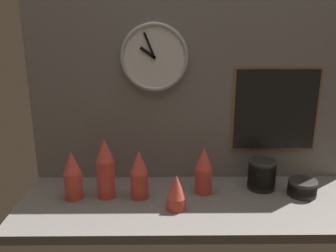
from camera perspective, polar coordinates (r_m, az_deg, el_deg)
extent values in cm
cube|color=slate|center=(167.24, 4.38, -12.34)|extent=(160.00, 56.00, 4.00)
cube|color=slate|center=(174.91, 4.05, 7.90)|extent=(160.00, 3.00, 105.00)
cone|color=#DB4C3D|center=(156.28, 1.32, -11.44)|extent=(8.31, 8.31, 10.67)
cone|color=#DB4C3D|center=(155.64, 1.32, -11.00)|extent=(8.31, 8.31, 10.67)
cone|color=#DB4C3D|center=(155.01, 1.32, -10.55)|extent=(8.31, 8.31, 10.67)
cone|color=#DB4C3D|center=(154.40, 1.33, -10.09)|extent=(8.31, 8.31, 10.67)
cone|color=#DB4C3D|center=(153.79, 1.33, -9.64)|extent=(8.31, 8.31, 10.67)
cone|color=#DB4C3D|center=(168.80, -9.85, -9.47)|extent=(8.31, 8.31, 10.67)
cone|color=#DB4C3D|center=(168.21, -9.87, -9.05)|extent=(8.31, 8.31, 10.67)
cone|color=#DB4C3D|center=(167.63, -9.89, -8.62)|extent=(8.31, 8.31, 10.67)
cone|color=#DB4C3D|center=(167.06, -9.91, -8.20)|extent=(8.31, 8.31, 10.67)
cone|color=#DB4C3D|center=(166.50, -9.94, -7.77)|extent=(8.31, 8.31, 10.67)
cone|color=#DB4C3D|center=(165.94, -9.96, -7.34)|extent=(8.31, 8.31, 10.67)
cone|color=#DB4C3D|center=(165.40, -9.98, -6.91)|extent=(8.31, 8.31, 10.67)
cone|color=#DB4C3D|center=(164.87, -10.01, -6.47)|extent=(8.31, 8.31, 10.67)
cone|color=#DB4C3D|center=(164.35, -10.03, -6.03)|extent=(8.31, 8.31, 10.67)
cone|color=#DB4C3D|center=(163.83, -10.06, -5.59)|extent=(8.31, 8.31, 10.67)
cone|color=#DB4C3D|center=(163.33, -10.08, -5.14)|extent=(8.31, 8.31, 10.67)
cone|color=#DB4C3D|center=(162.83, -10.10, -4.70)|extent=(8.31, 8.31, 10.67)
cone|color=#DB4C3D|center=(162.35, -10.13, -4.25)|extent=(8.31, 8.31, 10.67)
cone|color=#DB4C3D|center=(161.88, -10.15, -3.79)|extent=(8.31, 8.31, 10.67)
cone|color=#DB4C3D|center=(166.28, -4.57, -9.68)|extent=(8.31, 8.31, 10.67)
cone|color=#DB4C3D|center=(165.68, -4.58, -9.25)|extent=(8.31, 8.31, 10.67)
cone|color=#DB4C3D|center=(165.10, -4.59, -8.83)|extent=(8.31, 8.31, 10.67)
cone|color=#DB4C3D|center=(164.52, -4.61, -8.40)|extent=(8.31, 8.31, 10.67)
cone|color=#DB4C3D|center=(163.95, -4.62, -7.96)|extent=(8.31, 8.31, 10.67)
cone|color=#DB4C3D|center=(163.38, -4.63, -7.52)|extent=(8.31, 8.31, 10.67)
cone|color=#DB4C3D|center=(162.83, -4.64, -7.08)|extent=(8.31, 8.31, 10.67)
cone|color=#DB4C3D|center=(162.29, -4.65, -6.64)|extent=(8.31, 8.31, 10.67)
cone|color=#DB4C3D|center=(161.76, -4.66, -6.20)|extent=(8.31, 8.31, 10.67)
cone|color=#DB4C3D|center=(161.24, -4.67, -5.75)|extent=(8.31, 8.31, 10.67)
cone|color=#DB4C3D|center=(170.79, 5.68, -8.97)|extent=(8.31, 8.31, 10.67)
cone|color=#DB4C3D|center=(170.21, 5.70, -8.55)|extent=(8.31, 8.31, 10.67)
cone|color=#DB4C3D|center=(169.64, 5.71, -8.13)|extent=(8.31, 8.31, 10.67)
cone|color=#DB4C3D|center=(169.07, 5.72, -7.71)|extent=(8.31, 8.31, 10.67)
cone|color=#DB4C3D|center=(168.52, 5.74, -7.29)|extent=(8.31, 8.31, 10.67)
cone|color=#DB4C3D|center=(167.97, 5.75, -6.86)|extent=(8.31, 8.31, 10.67)
cone|color=#DB4C3D|center=(167.44, 5.76, -6.43)|extent=(8.31, 8.31, 10.67)
cone|color=#DB4C3D|center=(166.91, 5.78, -6.00)|extent=(8.31, 8.31, 10.67)
cone|color=#DB4C3D|center=(166.39, 5.79, -5.56)|extent=(8.31, 8.31, 10.67)
cone|color=#DB4C3D|center=(165.89, 5.80, -5.13)|extent=(8.31, 8.31, 10.67)
cone|color=#DB4C3D|center=(170.69, -14.90, -9.50)|extent=(8.31, 8.31, 10.67)
cone|color=#DB4C3D|center=(170.11, -14.93, -9.08)|extent=(8.31, 8.31, 10.67)
cone|color=#DB4C3D|center=(169.54, -14.97, -8.66)|extent=(8.31, 8.31, 10.67)
cone|color=#DB4C3D|center=(168.97, -15.00, -8.24)|extent=(8.31, 8.31, 10.67)
cone|color=#DB4C3D|center=(168.42, -15.04, -7.82)|extent=(8.31, 8.31, 10.67)
cone|color=#DB4C3D|center=(167.87, -15.07, -7.39)|extent=(8.31, 8.31, 10.67)
cone|color=#DB4C3D|center=(167.34, -15.10, -6.96)|extent=(8.31, 8.31, 10.67)
cone|color=#DB4C3D|center=(166.81, -15.14, -6.53)|extent=(8.31, 8.31, 10.67)
cone|color=#DB4C3D|center=(166.29, -15.18, -6.10)|extent=(8.31, 8.31, 10.67)
cone|color=#DB4C3D|center=(165.78, -15.21, -5.66)|extent=(8.31, 8.31, 10.67)
cylinder|color=black|center=(181.43, 14.68, -9.05)|extent=(13.24, 13.24, 3.92)
cylinder|color=black|center=(180.68, 14.73, -8.54)|extent=(13.24, 13.24, 3.92)
cylinder|color=black|center=(179.94, 14.77, -8.02)|extent=(13.24, 13.24, 3.92)
cylinder|color=black|center=(179.22, 14.81, -7.50)|extent=(13.24, 13.24, 3.92)
cylinder|color=black|center=(178.52, 14.85, -6.97)|extent=(13.24, 13.24, 3.92)
cylinder|color=black|center=(177.83, 14.89, -6.44)|extent=(13.24, 13.24, 3.92)
cylinder|color=black|center=(177.15, 14.94, -5.90)|extent=(13.24, 13.24, 3.92)
torus|color=#302D2A|center=(176.65, 14.97, -5.49)|extent=(13.59, 13.59, 1.41)
cylinder|color=black|center=(180.62, 20.67, -9.73)|extent=(13.24, 13.24, 3.92)
cylinder|color=black|center=(179.87, 20.73, -9.22)|extent=(13.24, 13.24, 3.92)
cylinder|color=black|center=(179.13, 20.78, -8.70)|extent=(13.24, 13.24, 3.92)
torus|color=#302D2A|center=(178.58, 20.83, -8.30)|extent=(13.59, 13.59, 1.41)
cylinder|color=white|center=(170.65, -2.20, 10.95)|extent=(31.47, 1.80, 31.47)
torus|color=#B2B2B7|center=(169.85, -2.21, 10.92)|extent=(32.19, 1.98, 32.19)
cube|color=black|center=(169.27, -3.32, 11.68)|extent=(7.19, 0.60, 5.77)
cube|color=black|center=(168.98, -3.02, 12.83)|extent=(5.46, 0.60, 11.77)
cylinder|color=black|center=(169.36, -2.21, 10.91)|extent=(1.57, 0.60, 1.57)
cube|color=olive|center=(184.06, 16.84, 2.53)|extent=(42.98, 0.60, 42.46)
cube|color=black|center=(183.67, 16.87, 2.50)|extent=(40.58, 1.20, 40.06)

